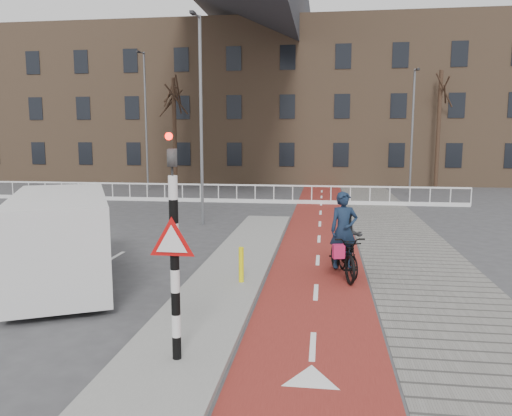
# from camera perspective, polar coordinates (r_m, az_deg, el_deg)

# --- Properties ---
(ground) EXTENTS (120.00, 120.00, 0.00)m
(ground) POSITION_cam_1_polar(r_m,az_deg,el_deg) (9.99, -2.21, -12.78)
(ground) COLOR #38383A
(ground) RESTS_ON ground
(bike_lane) EXTENTS (2.50, 60.00, 0.01)m
(bike_lane) POSITION_cam_1_polar(r_m,az_deg,el_deg) (19.51, 7.28, -2.34)
(bike_lane) COLOR maroon
(bike_lane) RESTS_ON ground
(sidewalk) EXTENTS (3.00, 60.00, 0.01)m
(sidewalk) POSITION_cam_1_polar(r_m,az_deg,el_deg) (19.69, 15.46, -2.48)
(sidewalk) COLOR slate
(sidewalk) RESTS_ON ground
(curb_island) EXTENTS (1.80, 16.00, 0.12)m
(curb_island) POSITION_cam_1_polar(r_m,az_deg,el_deg) (13.84, -2.19, -6.48)
(curb_island) COLOR gray
(curb_island) RESTS_ON ground
(traffic_signal) EXTENTS (0.80, 0.80, 3.68)m
(traffic_signal) POSITION_cam_1_polar(r_m,az_deg,el_deg) (7.66, -9.37, -3.88)
(traffic_signal) COLOR black
(traffic_signal) RESTS_ON curb_island
(bollard) EXTENTS (0.12, 0.12, 0.84)m
(bollard) POSITION_cam_1_polar(r_m,az_deg,el_deg) (11.94, -1.70, -6.49)
(bollard) COLOR yellow
(bollard) RESTS_ON curb_island
(cyclist_near) EXTENTS (1.22, 2.24, 2.18)m
(cyclist_near) POSITION_cam_1_polar(r_m,az_deg,el_deg) (12.89, 9.93, -4.58)
(cyclist_near) COLOR black
(cyclist_near) RESTS_ON bike_lane
(cyclist_far) EXTENTS (0.86, 1.67, 1.75)m
(cyclist_far) POSITION_cam_1_polar(r_m,az_deg,el_deg) (13.08, 10.47, -4.43)
(cyclist_far) COLOR black
(cyclist_far) RESTS_ON bike_lane
(van) EXTENTS (4.14, 5.51, 2.21)m
(van) POSITION_cam_1_polar(r_m,az_deg,el_deg) (12.75, -21.40, -3.25)
(van) COLOR silver
(van) RESTS_ON ground
(railing) EXTENTS (28.00, 0.10, 0.99)m
(railing) POSITION_cam_1_polar(r_m,az_deg,el_deg) (27.20, -6.37, 1.34)
(railing) COLOR silver
(railing) RESTS_ON ground
(townhouse_row) EXTENTS (46.00, 10.00, 15.90)m
(townhouse_row) POSITION_cam_1_polar(r_m,az_deg,el_deg) (41.65, 1.42, 14.15)
(townhouse_row) COLOR #7F6047
(townhouse_row) RESTS_ON ground
(tree_mid) EXTENTS (0.27, 0.27, 7.35)m
(tree_mid) POSITION_cam_1_polar(r_m,az_deg,el_deg) (34.39, -9.28, 8.36)
(tree_mid) COLOR black
(tree_mid) RESTS_ON ground
(tree_right) EXTENTS (0.26, 0.26, 7.84)m
(tree_right) POSITION_cam_1_polar(r_m,az_deg,el_deg) (35.95, 20.12, 8.35)
(tree_right) COLOR black
(tree_right) RESTS_ON ground
(streetlight_near) EXTENTS (0.12, 0.12, 8.13)m
(streetlight_near) POSITION_cam_1_polar(r_m,az_deg,el_deg) (19.98, -6.28, 9.63)
(streetlight_near) COLOR slate
(streetlight_near) RESTS_ON ground
(streetlight_left) EXTENTS (0.12, 0.12, 8.84)m
(streetlight_left) POSITION_cam_1_polar(r_m,az_deg,el_deg) (33.62, -12.46, 9.55)
(streetlight_left) COLOR slate
(streetlight_left) RESTS_ON ground
(streetlight_right) EXTENTS (0.12, 0.12, 7.41)m
(streetlight_right) POSITION_cam_1_polar(r_m,az_deg,el_deg) (31.30, 17.41, 8.16)
(streetlight_right) COLOR slate
(streetlight_right) RESTS_ON ground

